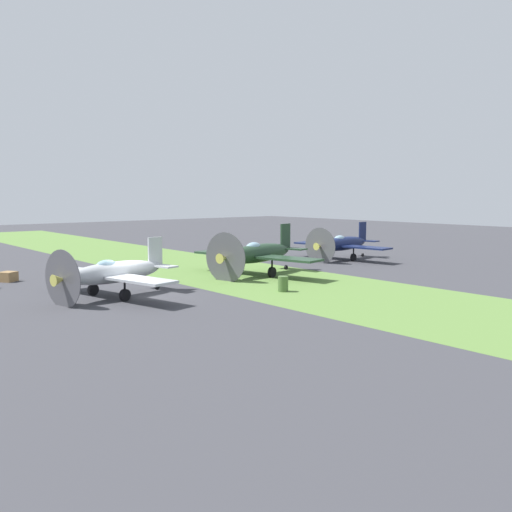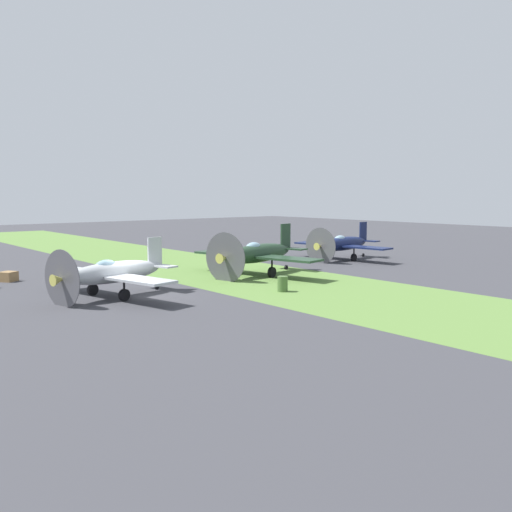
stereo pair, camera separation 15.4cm
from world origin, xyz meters
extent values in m
plane|color=#38383D|center=(0.00, 0.00, 0.00)|extent=(160.00, 160.00, 0.00)
cube|color=#567A38|center=(0.00, -9.70, 0.00)|extent=(120.00, 11.00, 0.01)
ellipsoid|color=#B2B7BC|center=(0.81, 0.90, 1.38)|extent=(2.55, 6.55, 1.18)
cube|color=#B2B7BC|center=(0.73, 1.27, 1.23)|extent=(9.24, 3.55, 0.13)
cube|color=#B2B7BC|center=(1.45, -1.97, 2.23)|extent=(0.32, 1.04, 1.80)
cube|color=#B2B7BC|center=(1.45, -1.97, 1.47)|extent=(3.15, 1.49, 0.09)
cone|color=#B7B24C|center=(0.06, 4.28, 1.38)|extent=(0.74, 0.78, 0.61)
cylinder|color=#4C4C51|center=(0.10, 4.09, 1.38)|extent=(2.97, 0.70, 3.04)
ellipsoid|color=#8CB2C6|center=(0.69, 1.46, 1.79)|extent=(0.94, 1.44, 0.66)
cylinder|color=black|center=(-0.64, 1.06, 0.32)|extent=(0.34, 0.67, 0.64)
cylinder|color=black|center=(-0.64, 1.06, 0.78)|extent=(0.11, 0.11, 0.91)
cylinder|color=black|center=(2.05, 1.66, 0.32)|extent=(0.34, 0.67, 0.64)
cylinder|color=black|center=(2.05, 1.66, 0.78)|extent=(0.11, 0.11, 0.91)
cylinder|color=black|center=(1.47, -2.06, 0.15)|extent=(0.18, 0.32, 0.30)
ellipsoid|color=#233D28|center=(2.33, -10.69, 1.52)|extent=(2.82, 7.22, 1.30)
cube|color=#233D28|center=(2.24, -10.28, 1.36)|extent=(10.18, 3.93, 0.15)
cube|color=#233D28|center=(3.04, -13.85, 2.46)|extent=(0.35, 1.14, 1.99)
cube|color=#233D28|center=(3.04, -13.85, 1.62)|extent=(3.47, 1.65, 0.10)
cone|color=#B7B24C|center=(1.50, -6.97, 1.52)|extent=(0.81, 0.86, 0.67)
cylinder|color=#4C4C51|center=(1.54, -7.17, 1.52)|extent=(3.27, 0.77, 3.34)
ellipsoid|color=#8CB2C6|center=(2.19, -10.08, 1.97)|extent=(1.03, 1.59, 0.73)
cylinder|color=black|center=(0.74, -10.51, 0.36)|extent=(0.38, 0.74, 0.71)
cylinder|color=black|center=(0.74, -10.51, 0.86)|extent=(0.13, 0.13, 1.00)
cylinder|color=black|center=(3.70, -9.85, 0.36)|extent=(0.38, 0.74, 0.71)
cylinder|color=black|center=(3.70, -9.85, 0.86)|extent=(0.13, 0.13, 1.00)
cylinder|color=black|center=(3.06, -13.96, 0.17)|extent=(0.20, 0.35, 0.33)
ellipsoid|color=#141E47|center=(4.67, -22.15, 1.38)|extent=(1.91, 6.57, 1.18)
cube|color=#141E47|center=(4.62, -21.77, 1.24)|extent=(9.27, 2.65, 0.13)
cube|color=#141E47|center=(5.00, -25.08, 2.24)|extent=(0.21, 1.05, 1.81)
cube|color=#141E47|center=(5.00, -25.08, 1.48)|extent=(3.13, 1.20, 0.10)
cone|color=#B7B24C|center=(4.27, -18.69, 1.38)|extent=(0.68, 0.73, 0.61)
cylinder|color=#4C4C51|center=(4.29, -18.88, 1.38)|extent=(3.03, 0.39, 3.05)
ellipsoid|color=#8CB2C6|center=(4.60, -21.58, 1.80)|extent=(0.82, 1.40, 0.67)
cylinder|color=black|center=(3.24, -21.83, 0.32)|extent=(0.28, 0.67, 0.65)
cylinder|color=black|center=(3.24, -21.83, 0.78)|extent=(0.11, 0.11, 0.91)
cylinder|color=black|center=(5.98, -21.52, 0.32)|extent=(0.28, 0.67, 0.65)
cylinder|color=black|center=(5.98, -21.52, 0.78)|extent=(0.11, 0.11, 0.91)
cylinder|color=black|center=(5.01, -25.18, 0.15)|extent=(0.15, 0.32, 0.30)
cylinder|color=#476633|center=(-3.82, -7.36, 0.45)|extent=(0.60, 0.60, 0.90)
cube|color=olive|center=(10.30, 3.84, 0.32)|extent=(1.24, 1.24, 0.64)
cone|color=orange|center=(7.41, -4.41, 0.22)|extent=(0.36, 0.36, 0.44)
camera|label=1|loc=(-27.62, 14.42, 5.67)|focal=39.41mm
camera|label=2|loc=(-27.72, 14.30, 5.67)|focal=39.41mm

